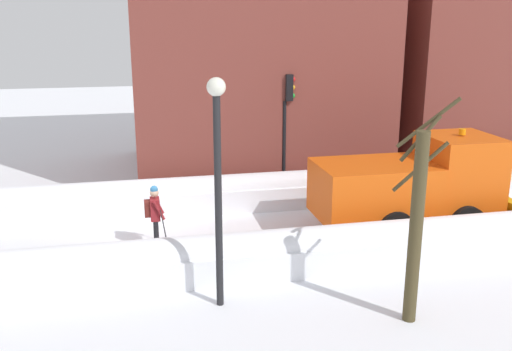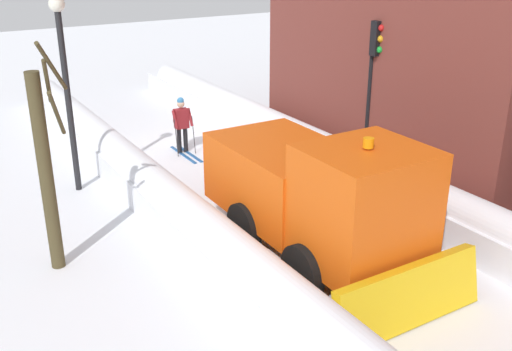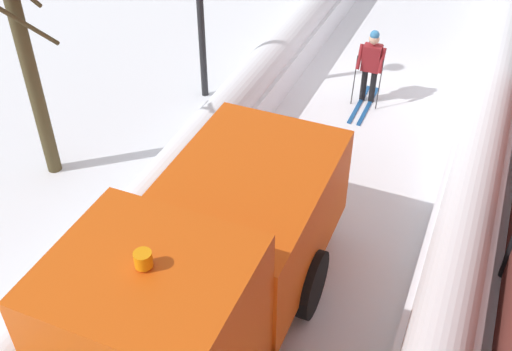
{
  "view_description": "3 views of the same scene",
  "coord_description": "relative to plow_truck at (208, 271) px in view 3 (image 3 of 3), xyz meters",
  "views": [
    {
      "loc": [
        15.46,
        0.07,
        6.28
      ],
      "look_at": [
        -0.59,
        3.5,
        1.71
      ],
      "focal_mm": 39.92,
      "sensor_mm": 36.0,
      "label": 1
    },
    {
      "loc": [
        7.53,
        17.11,
        6.46
      ],
      "look_at": [
        0.37,
        5.3,
        0.91
      ],
      "focal_mm": 41.88,
      "sensor_mm": 36.0,
      "label": 2
    },
    {
      "loc": [
        -2.27,
        13.17,
        7.67
      ],
      "look_at": [
        0.76,
        5.94,
        1.5
      ],
      "focal_mm": 42.8,
      "sensor_mm": 36.0,
      "label": 3
    }
  ],
  "objects": [
    {
      "name": "skier",
      "position": [
        -0.38,
        -7.67,
        -0.48
      ],
      "size": [
        0.62,
        1.8,
        1.81
      ],
      "color": "black",
      "rests_on": "ground"
    },
    {
      "name": "bare_tree_near",
      "position": [
        4.83,
        -2.52,
        0.73
      ],
      "size": [
        0.82,
        1.12,
        4.8
      ],
      "color": "#443A22",
      "rests_on": "ground"
    },
    {
      "name": "plow_truck",
      "position": [
        0.0,
        0.0,
        0.0
      ],
      "size": [
        3.2,
        5.98,
        3.12
      ],
      "color": "#DB510F",
      "rests_on": "ground"
    }
  ]
}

